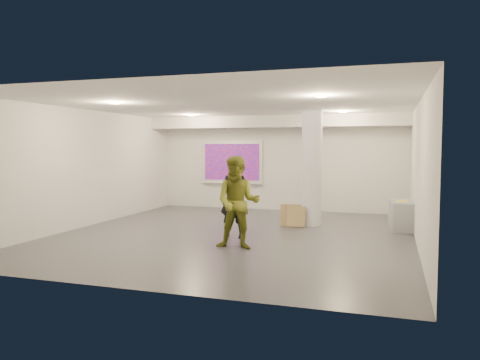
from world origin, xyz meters
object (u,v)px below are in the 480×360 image
(column, at_px, (312,168))
(man, at_px, (238,203))
(credenza, at_px, (401,215))
(projection_screen, at_px, (232,163))
(woman, at_px, (235,199))

(column, relative_size, man, 1.61)
(credenza, relative_size, man, 0.65)
(projection_screen, xyz_separation_m, man, (2.16, -5.92, -0.60))
(credenza, bearing_deg, man, -139.14)
(credenza, xyz_separation_m, man, (-3.16, -3.36, 0.58))
(column, height_order, projection_screen, column)
(projection_screen, xyz_separation_m, credenza, (5.32, -2.56, -1.18))
(woman, xyz_separation_m, man, (0.44, -1.10, 0.05))
(credenza, relative_size, woman, 0.68)
(column, relative_size, woman, 1.70)
(column, distance_m, woman, 2.64)
(projection_screen, distance_m, man, 6.33)
(credenza, distance_m, woman, 4.28)
(column, distance_m, man, 3.44)
(projection_screen, relative_size, man, 1.13)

